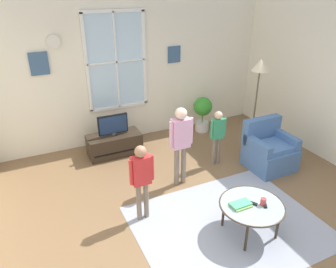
{
  "coord_description": "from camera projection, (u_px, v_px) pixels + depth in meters",
  "views": [
    {
      "loc": [
        -2.14,
        -3.07,
        3.12
      ],
      "look_at": [
        -0.21,
        0.99,
        0.94
      ],
      "focal_mm": 34.32,
      "sensor_mm": 36.0,
      "label": 1
    }
  ],
  "objects": [
    {
      "name": "remote_near_books",
      "position": [
        252.0,
        203.0,
        4.21
      ],
      "size": [
        0.11,
        0.14,
        0.02
      ],
      "primitive_type": "cube",
      "rotation": [
        0.0,
        0.0,
        0.56
      ],
      "color": "black",
      "rests_on": "coffee_table"
    },
    {
      "name": "person_red_shirt",
      "position": [
        141.0,
        175.0,
        4.33
      ],
      "size": [
        0.35,
        0.16,
        1.17
      ],
      "color": "#726656",
      "rests_on": "ground_plane"
    },
    {
      "name": "television",
      "position": [
        113.0,
        125.0,
        6.08
      ],
      "size": [
        0.57,
        0.08,
        0.41
      ],
      "color": "#4C4C4C",
      "rests_on": "tv_stand"
    },
    {
      "name": "armchair",
      "position": [
        269.0,
        151.0,
        5.78
      ],
      "size": [
        0.76,
        0.74,
        0.87
      ],
      "color": "#476B9E",
      "rests_on": "ground_plane"
    },
    {
      "name": "book_stack",
      "position": [
        241.0,
        204.0,
        4.17
      ],
      "size": [
        0.27,
        0.2,
        0.04
      ],
      "color": "#8BAC5A",
      "rests_on": "coffee_table"
    },
    {
      "name": "coffee_table",
      "position": [
        252.0,
        206.0,
        4.2
      ],
      "size": [
        0.86,
        0.86,
        0.46
      ],
      "color": "#99B2B7",
      "rests_on": "ground_plane"
    },
    {
      "name": "potted_plant_by_window",
      "position": [
        203.0,
        111.0,
        7.12
      ],
      "size": [
        0.41,
        0.41,
        0.79
      ],
      "color": "silver",
      "rests_on": "ground_plane"
    },
    {
      "name": "ground_plane",
      "position": [
        210.0,
        216.0,
        4.69
      ],
      "size": [
        6.32,
        6.56,
        0.02
      ],
      "primitive_type": "cube",
      "color": "brown"
    },
    {
      "name": "area_rug",
      "position": [
        228.0,
        225.0,
        4.51
      ],
      "size": [
        2.53,
        2.04,
        0.01
      ],
      "primitive_type": "cube",
      "color": "#999EAD",
      "rests_on": "ground_plane"
    },
    {
      "name": "tv_stand",
      "position": [
        114.0,
        144.0,
        6.26
      ],
      "size": [
        1.02,
        0.48,
        0.41
      ],
      "color": "#2D2319",
      "rests_on": "ground_plane"
    },
    {
      "name": "person_green_shirt",
      "position": [
        217.0,
        132.0,
        5.73
      ],
      "size": [
        0.32,
        0.14,
        1.05
      ],
      "color": "#726656",
      "rests_on": "ground_plane"
    },
    {
      "name": "cup",
      "position": [
        263.0,
        202.0,
        4.17
      ],
      "size": [
        0.07,
        0.07,
        0.1
      ],
      "primitive_type": "cylinder",
      "color": "#BF3F3F",
      "rests_on": "coffee_table"
    },
    {
      "name": "person_pink_shirt",
      "position": [
        181.0,
        138.0,
        5.07
      ],
      "size": [
        0.41,
        0.19,
        1.36
      ],
      "color": "#726656",
      "rests_on": "ground_plane"
    },
    {
      "name": "remote_near_cup",
      "position": [
        265.0,
        204.0,
        4.18
      ],
      "size": [
        0.11,
        0.14,
        0.02
      ],
      "primitive_type": "cube",
      "rotation": [
        0.0,
        0.0,
        -0.55
      ],
      "color": "black",
      "rests_on": "coffee_table"
    },
    {
      "name": "back_wall",
      "position": [
        134.0,
        68.0,
        6.49
      ],
      "size": [
        5.72,
        0.17,
        2.99
      ],
      "color": "silver",
      "rests_on": "ground_plane"
    },
    {
      "name": "floor_lamp",
      "position": [
        259.0,
        75.0,
        5.98
      ],
      "size": [
        0.32,
        0.32,
        1.8
      ],
      "color": "black",
      "rests_on": "ground_plane"
    }
  ]
}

